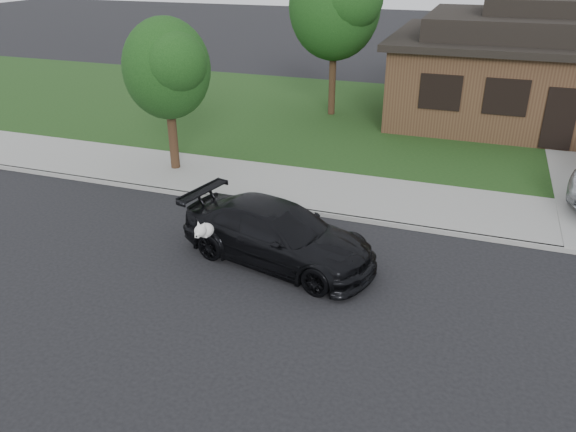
% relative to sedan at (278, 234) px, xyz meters
% --- Properties ---
extents(ground, '(120.00, 120.00, 0.00)m').
position_rel_sedan_xyz_m(ground, '(2.44, -0.93, -0.67)').
color(ground, black).
rests_on(ground, ground).
extents(sidewalk, '(60.00, 3.00, 0.12)m').
position_rel_sedan_xyz_m(sidewalk, '(2.44, 4.07, -0.61)').
color(sidewalk, gray).
rests_on(sidewalk, ground).
extents(curb, '(60.00, 0.12, 0.12)m').
position_rel_sedan_xyz_m(curb, '(2.44, 2.57, -0.61)').
color(curb, gray).
rests_on(curb, ground).
extents(lawn, '(60.00, 13.00, 0.13)m').
position_rel_sedan_xyz_m(lawn, '(2.44, 12.07, -0.60)').
color(lawn, '#193814').
rests_on(lawn, ground).
extents(sedan, '(4.90, 2.86, 1.33)m').
position_rel_sedan_xyz_m(sedan, '(0.00, 0.00, 0.00)').
color(sedan, black).
rests_on(sedan, ground).
extents(house, '(12.60, 8.60, 4.65)m').
position_rel_sedan_xyz_m(house, '(6.44, 14.07, 1.47)').
color(house, '#422B1C').
rests_on(house, ground).
extents(tree_0, '(3.78, 3.60, 6.34)m').
position_rel_sedan_xyz_m(tree_0, '(-1.89, 11.95, 3.81)').
color(tree_0, '#332114').
rests_on(tree_0, ground).
extents(tree_2, '(2.73, 2.60, 4.59)m').
position_rel_sedan_xyz_m(tree_2, '(-4.94, 4.18, 2.60)').
color(tree_2, '#332114').
rests_on(tree_2, ground).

